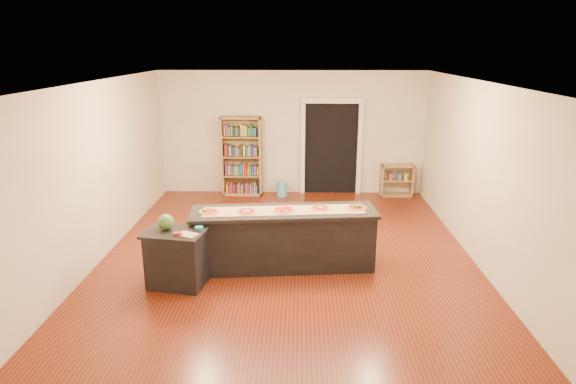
{
  "coord_description": "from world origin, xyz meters",
  "views": [
    {
      "loc": [
        0.21,
        -7.39,
        3.31
      ],
      "look_at": [
        0.0,
        0.2,
        1.0
      ],
      "focal_mm": 30.0,
      "sensor_mm": 36.0,
      "label": 1
    }
  ],
  "objects_px": {
    "kitchen_island": "(284,239)",
    "bookshelf": "(242,156)",
    "side_counter": "(177,258)",
    "waste_bin": "(282,189)",
    "watermelon": "(166,222)",
    "low_shelf": "(397,180)"
  },
  "relations": [
    {
      "from": "waste_bin",
      "to": "watermelon",
      "type": "distance_m",
      "value": 4.59
    },
    {
      "from": "kitchen_island",
      "to": "bookshelf",
      "type": "distance_m",
      "value": 3.99
    },
    {
      "from": "low_shelf",
      "to": "waste_bin",
      "type": "xyz_separation_m",
      "value": [
        -2.63,
        -0.12,
        -0.19
      ]
    },
    {
      "from": "kitchen_island",
      "to": "waste_bin",
      "type": "distance_m",
      "value": 3.71
    },
    {
      "from": "kitchen_island",
      "to": "low_shelf",
      "type": "height_order",
      "value": "kitchen_island"
    },
    {
      "from": "side_counter",
      "to": "watermelon",
      "type": "distance_m",
      "value": 0.54
    },
    {
      "from": "waste_bin",
      "to": "kitchen_island",
      "type": "bearing_deg",
      "value": -87.24
    },
    {
      "from": "bookshelf",
      "to": "low_shelf",
      "type": "relative_size",
      "value": 2.47
    },
    {
      "from": "kitchen_island",
      "to": "waste_bin",
      "type": "relative_size",
      "value": 7.93
    },
    {
      "from": "kitchen_island",
      "to": "side_counter",
      "type": "relative_size",
      "value": 3.35
    },
    {
      "from": "waste_bin",
      "to": "watermelon",
      "type": "bearing_deg",
      "value": -108.87
    },
    {
      "from": "kitchen_island",
      "to": "waste_bin",
      "type": "bearing_deg",
      "value": 87.18
    },
    {
      "from": "side_counter",
      "to": "bookshelf",
      "type": "bearing_deg",
      "value": 93.91
    },
    {
      "from": "kitchen_island",
      "to": "side_counter",
      "type": "height_order",
      "value": "kitchen_island"
    },
    {
      "from": "side_counter",
      "to": "waste_bin",
      "type": "relative_size",
      "value": 2.37
    },
    {
      "from": "low_shelf",
      "to": "watermelon",
      "type": "distance_m",
      "value": 6.04
    },
    {
      "from": "watermelon",
      "to": "bookshelf",
      "type": "bearing_deg",
      "value": 82.95
    },
    {
      "from": "kitchen_island",
      "to": "side_counter",
      "type": "xyz_separation_m",
      "value": [
        -1.51,
        -0.65,
        -0.05
      ]
    },
    {
      "from": "kitchen_island",
      "to": "bookshelf",
      "type": "height_order",
      "value": "bookshelf"
    },
    {
      "from": "side_counter",
      "to": "watermelon",
      "type": "bearing_deg",
      "value": 166.84
    },
    {
      "from": "bookshelf",
      "to": "watermelon",
      "type": "relative_size",
      "value": 7.98
    },
    {
      "from": "kitchen_island",
      "to": "watermelon",
      "type": "height_order",
      "value": "watermelon"
    }
  ]
}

